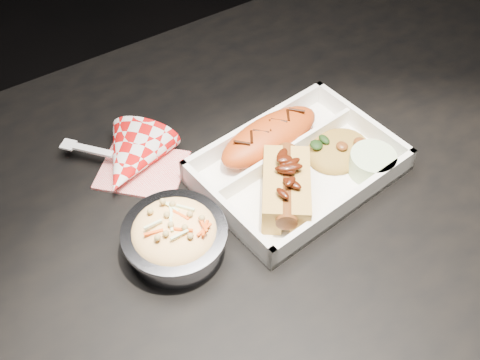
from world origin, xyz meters
The scene contains 8 objects.
dining_table centered at (0.00, 0.00, 0.66)m, with size 1.20×0.80×0.75m.
food_tray centered at (0.07, 0.02, 0.76)m, with size 0.27×0.21×0.04m.
fried_pastry centered at (0.07, 0.08, 0.78)m, with size 0.16×0.06×0.04m, color #BA4412.
hotdog centered at (0.03, -0.01, 0.78)m, with size 0.11×0.12×0.06m.
fried_rice_mound centered at (0.14, 0.02, 0.77)m, with size 0.09×0.08×0.03m, color #AB8131.
cupcake_liner centered at (0.16, -0.03, 0.77)m, with size 0.06×0.06×0.03m, color beige.
foil_coleslaw_cup centered at (-0.12, 0.00, 0.78)m, with size 0.12×0.12×0.07m.
napkin_fork centered at (-0.10, 0.15, 0.77)m, with size 0.16×0.16×0.10m.
Camera 1 is at (-0.27, -0.38, 1.35)m, focal length 45.00 mm.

